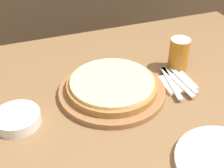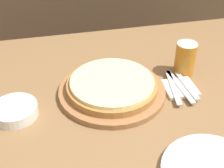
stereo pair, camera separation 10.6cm
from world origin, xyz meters
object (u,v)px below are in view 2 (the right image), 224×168
object	(u,v)px
side_bowl	(15,111)
fork	(173,87)
dinner_knife	(180,86)
beer_glass	(185,57)
pizza_on_board	(112,88)
spoon	(187,85)

from	to	relation	value
side_bowl	fork	size ratio (longest dim) A/B	0.72
dinner_knife	side_bowl	bearing A→B (deg)	-178.73
beer_glass	side_bowl	world-z (taller)	beer_glass
pizza_on_board	dinner_knife	world-z (taller)	pizza_on_board
fork	beer_glass	bearing A→B (deg)	50.18
pizza_on_board	dinner_knife	size ratio (longest dim) A/B	1.84
beer_glass	dinner_knife	size ratio (longest dim) A/B	0.63
fork	dinner_knife	distance (m)	0.02
fork	pizza_on_board	bearing A→B (deg)	171.89
side_bowl	spoon	world-z (taller)	side_bowl
fork	side_bowl	bearing A→B (deg)	-178.67
beer_glass	dinner_knife	world-z (taller)	beer_glass
fork	spoon	distance (m)	0.05
pizza_on_board	fork	bearing A→B (deg)	-8.11
spoon	beer_glass	bearing A→B (deg)	72.98
dinner_knife	spoon	size ratio (longest dim) A/B	1.18
dinner_knife	spoon	xyz separation A→B (m)	(0.02, 0.00, 0.00)
fork	spoon	size ratio (longest dim) A/B	1.17
fork	dinner_knife	world-z (taller)	same
pizza_on_board	fork	size ratio (longest dim) A/B	1.85
pizza_on_board	side_bowl	distance (m)	0.33
fork	dinner_knife	bearing A→B (deg)	0.00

